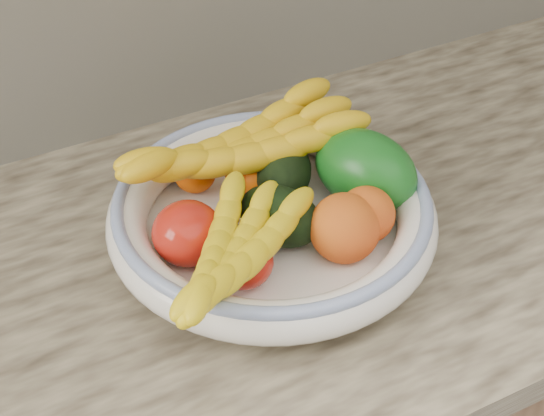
{
  "coord_description": "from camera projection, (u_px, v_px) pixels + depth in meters",
  "views": [
    {
      "loc": [
        -0.35,
        0.99,
        1.58
      ],
      "look_at": [
        0.0,
        1.66,
        0.96
      ],
      "focal_mm": 55.0,
      "sensor_mm": 36.0,
      "label": 1
    }
  ],
  "objects": [
    {
      "name": "fruit_bowl",
      "position": [
        272.0,
        215.0,
        0.98
      ],
      "size": [
        0.39,
        0.39,
        0.08
      ],
      "color": "white",
      "rests_on": "kitchen_counter"
    },
    {
      "name": "clementine_back_left",
      "position": [
        195.0,
        173.0,
        1.04
      ],
      "size": [
        0.07,
        0.07,
        0.05
      ],
      "primitive_type": "ellipsoid",
      "rotation": [
        0.0,
        0.0,
        -0.38
      ],
      "color": "#E35804",
      "rests_on": "fruit_bowl"
    },
    {
      "name": "clementine_back_right",
      "position": [
        268.0,
        159.0,
        1.06
      ],
      "size": [
        0.05,
        0.05,
        0.05
      ],
      "primitive_type": "ellipsoid",
      "rotation": [
        0.0,
        0.0,
        0.01
      ],
      "color": "#FC5D05",
      "rests_on": "fruit_bowl"
    },
    {
      "name": "clementine_back_mid",
      "position": [
        245.0,
        176.0,
        1.03
      ],
      "size": [
        0.06,
        0.06,
        0.05
      ],
      "primitive_type": "ellipsoid",
      "rotation": [
        0.0,
        0.0,
        0.35
      ],
      "color": "#E64904",
      "rests_on": "fruit_bowl"
    },
    {
      "name": "clementine_extra",
      "position": [
        258.0,
        176.0,
        1.03
      ],
      "size": [
        0.06,
        0.06,
        0.05
      ],
      "primitive_type": "ellipsoid",
      "color": "#F26005",
      "rests_on": "fruit_bowl"
    },
    {
      "name": "tomato_left",
      "position": [
        188.0,
        233.0,
        0.94
      ],
      "size": [
        0.1,
        0.1,
        0.07
      ],
      "primitive_type": "ellipsoid",
      "rotation": [
        0.0,
        0.0,
        0.25
      ],
      "color": "red",
      "rests_on": "fruit_bowl"
    },
    {
      "name": "tomato_near_left",
      "position": [
        243.0,
        261.0,
        0.9
      ],
      "size": [
        0.08,
        0.08,
        0.06
      ],
      "primitive_type": "ellipsoid",
      "rotation": [
        0.0,
        0.0,
        -0.33
      ],
      "color": "red",
      "rests_on": "fruit_bowl"
    },
    {
      "name": "avocado_center",
      "position": [
        280.0,
        216.0,
        0.96
      ],
      "size": [
        0.11,
        0.12,
        0.07
      ],
      "primitive_type": "ellipsoid",
      "rotation": [
        0.0,
        0.0,
        0.56
      ],
      "color": "black",
      "rests_on": "fruit_bowl"
    },
    {
      "name": "avocado_right",
      "position": [
        284.0,
        172.0,
        1.02
      ],
      "size": [
        0.11,
        0.12,
        0.07
      ],
      "primitive_type": "ellipsoid",
      "rotation": [
        0.0,
        0.0,
        -0.62
      ],
      "color": "black",
      "rests_on": "fruit_bowl"
    },
    {
      "name": "green_mango",
      "position": [
        365.0,
        170.0,
        1.01
      ],
      "size": [
        0.16,
        0.17,
        0.12
      ],
      "primitive_type": "ellipsoid",
      "rotation": [
        0.0,
        0.31,
        0.42
      ],
      "color": "#105514",
      "rests_on": "fruit_bowl"
    },
    {
      "name": "peach_front",
      "position": [
        345.0,
        228.0,
        0.94
      ],
      "size": [
        0.09,
        0.09,
        0.08
      ],
      "primitive_type": "ellipsoid",
      "rotation": [
        0.0,
        0.0,
        0.18
      ],
      "color": "orange",
      "rests_on": "fruit_bowl"
    },
    {
      "name": "peach_right",
      "position": [
        366.0,
        215.0,
        0.95
      ],
      "size": [
        0.07,
        0.07,
        0.07
      ],
      "primitive_type": "ellipsoid",
      "rotation": [
        0.0,
        0.0,
        0.0
      ],
      "color": "orange",
      "rests_on": "fruit_bowl"
    },
    {
      "name": "banana_bunch_back",
      "position": [
        241.0,
        154.0,
        1.01
      ],
      "size": [
        0.34,
        0.13,
        0.09
      ],
      "primitive_type": null,
      "rotation": [
        0.0,
        0.0,
        0.03
      ],
      "color": "yellow",
      "rests_on": "fruit_bowl"
    },
    {
      "name": "banana_bunch_front",
      "position": [
        233.0,
        259.0,
        0.88
      ],
      "size": [
        0.27,
        0.26,
        0.07
      ],
      "primitive_type": null,
      "rotation": [
        0.0,
        0.0,
        0.74
      ],
      "color": "yellow",
      "rests_on": "fruit_bowl"
    }
  ]
}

